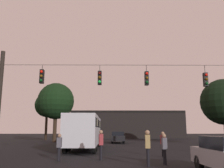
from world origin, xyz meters
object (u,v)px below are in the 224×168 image
pedestrian_crossing_center (164,147)px  tree_left_silhouette (56,101)px  pedestrian_near_bus (163,143)px  tree_right_far (224,102)px  car_far_left (118,137)px  pedestrian_trailing (101,143)px  pedestrian_crossing_right (148,145)px  city_bus (85,129)px  tree_behind_building (47,105)px  pedestrian_crossing_left (59,146)px

pedestrian_crossing_center → tree_left_silhouette: tree_left_silhouette is taller
pedestrian_near_bus → tree_right_far: 17.54m
car_far_left → pedestrian_trailing: bearing=-94.8°
tree_left_silhouette → pedestrian_crossing_right: bearing=-67.4°
city_bus → pedestrian_crossing_right: bearing=-68.5°
city_bus → tree_left_silhouette: bearing=113.4°
city_bus → pedestrian_crossing_center: (5.21, -10.11, -0.98)m
city_bus → pedestrian_trailing: city_bus is taller
pedestrian_near_bus → pedestrian_trailing: size_ratio=0.94×
tree_behind_building → tree_right_far: tree_behind_building is taller
pedestrian_crossing_center → pedestrian_near_bus: (0.71, 3.64, 0.05)m
city_bus → pedestrian_near_bus: (5.92, -6.47, -0.93)m
pedestrian_crossing_right → pedestrian_near_bus: pedestrian_crossing_right is taller
pedestrian_crossing_right → pedestrian_trailing: 3.60m
car_far_left → pedestrian_crossing_left: size_ratio=2.81×
tree_behind_building → car_far_left: bearing=-38.8°
pedestrian_crossing_center → pedestrian_crossing_right: (-0.97, -0.63, 0.12)m
pedestrian_crossing_left → pedestrian_crossing_right: bearing=-24.4°
tree_left_silhouette → tree_behind_building: (-3.25, 7.69, 0.15)m
pedestrian_crossing_right → tree_left_silhouette: tree_left_silhouette is taller
city_bus → car_far_left: (3.40, 11.09, -1.07)m
pedestrian_crossing_left → tree_behind_building: (-8.39, 29.61, 5.28)m
pedestrian_crossing_left → tree_right_far: tree_right_far is taller
city_bus → pedestrian_crossing_center: size_ratio=6.94×
pedestrian_crossing_left → pedestrian_trailing: (2.44, 0.43, 0.14)m
tree_left_silhouette → tree_behind_building: tree_left_silhouette is taller
pedestrian_trailing → tree_right_far: 21.39m
pedestrian_trailing → tree_behind_building: bearing=110.3°
city_bus → car_far_left: city_bus is taller
pedestrian_crossing_right → pedestrian_near_bus: 4.59m
pedestrian_crossing_right → pedestrian_crossing_left: bearing=155.6°
pedestrian_crossing_center → pedestrian_near_bus: pedestrian_near_bus is taller
pedestrian_crossing_left → pedestrian_near_bus: (6.57, 2.06, 0.07)m
pedestrian_crossing_left → pedestrian_trailing: pedestrian_trailing is taller
car_far_left → pedestrian_crossing_left: 20.03m
tree_behind_building → pedestrian_crossing_right: bearing=-67.4°
tree_left_silhouette → tree_behind_building: bearing=112.9°
car_far_left → pedestrian_trailing: 19.26m
tree_left_silhouette → tree_right_far: 23.23m
car_far_left → pedestrian_near_bus: pedestrian_near_bus is taller
city_bus → pedestrian_crossing_right: (4.23, -10.74, -0.85)m
pedestrian_crossing_right → pedestrian_near_bus: (1.68, 4.27, -0.07)m
car_far_left → tree_behind_building: 16.83m
city_bus → tree_left_silhouette: (-5.79, 13.40, 4.13)m
car_far_left → tree_behind_building: bearing=141.2°
pedestrian_crossing_right → tree_behind_building: bearing=112.6°
city_bus → tree_right_far: (16.49, 6.86, 3.32)m
car_far_left → tree_left_silhouette: 10.81m
pedestrian_crossing_center → pedestrian_near_bus: 3.71m
pedestrian_crossing_left → pedestrian_crossing_center: pedestrian_crossing_center is taller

